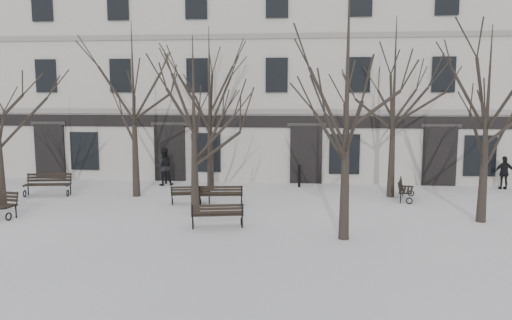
# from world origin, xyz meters

# --- Properties ---
(ground) EXTENTS (100.00, 100.00, 0.00)m
(ground) POSITION_xyz_m (0.00, 0.00, 0.00)
(ground) COLOR white
(ground) RESTS_ON ground
(building) EXTENTS (40.40, 10.20, 11.40)m
(building) POSITION_xyz_m (0.00, 12.96, 5.52)
(building) COLOR #B6B3A9
(building) RESTS_ON ground
(tree_1) EXTENTS (4.61, 4.61, 6.58)m
(tree_1) POSITION_xyz_m (-0.60, 0.89, 4.11)
(tree_1) COLOR black
(tree_1) RESTS_ON ground
(tree_2) EXTENTS (5.68, 5.68, 8.12)m
(tree_2) POSITION_xyz_m (4.71, -1.71, 5.08)
(tree_2) COLOR black
(tree_2) RESTS_ON ground
(tree_3) EXTENTS (4.77, 4.77, 6.81)m
(tree_3) POSITION_xyz_m (9.69, 0.89, 4.26)
(tree_3) COLOR black
(tree_3) RESTS_ON ground
(tree_4) EXTENTS (5.27, 5.27, 7.53)m
(tree_4) POSITION_xyz_m (-3.93, 3.94, 4.71)
(tree_4) COLOR black
(tree_4) RESTS_ON ground
(tree_5) EXTENTS (5.27, 5.27, 7.53)m
(tree_5) POSITION_xyz_m (-0.96, 5.76, 4.71)
(tree_5) COLOR black
(tree_5) RESTS_ON ground
(tree_6) EXTENTS (5.42, 5.42, 7.74)m
(tree_6) POSITION_xyz_m (7.21, 4.95, 4.84)
(tree_6) COLOR black
(tree_6) RESTS_ON ground
(bench_1) EXTENTS (1.83, 0.88, 0.89)m
(bench_1) POSITION_xyz_m (0.12, 2.37, 0.48)
(bench_1) COLOR black
(bench_1) RESTS_ON ground
(bench_2) EXTENTS (1.83, 0.97, 0.88)m
(bench_2) POSITION_xyz_m (0.56, -0.86, 0.48)
(bench_2) COLOR black
(bench_2) RESTS_ON ground
(bench_3) EXTENTS (2.03, 1.00, 0.98)m
(bench_3) POSITION_xyz_m (-7.87, 3.66, 0.54)
(bench_3) COLOR black
(bench_3) RESTS_ON ground
(bench_4) EXTENTS (1.67, 0.92, 0.80)m
(bench_4) POSITION_xyz_m (-1.17, 2.61, 0.44)
(bench_4) COLOR black
(bench_4) RESTS_ON ground
(bench_5) EXTENTS (1.02, 1.82, 0.88)m
(bench_5) POSITION_xyz_m (7.71, 4.40, 0.48)
(bench_5) COLOR black
(bench_5) RESTS_ON ground
(bollard_a) EXTENTS (0.13, 0.13, 1.00)m
(bollard_a) POSITION_xyz_m (-3.49, 7.04, 0.53)
(bollard_a) COLOR black
(bollard_a) RESTS_ON ground
(bollard_b) EXTENTS (0.14, 0.14, 1.12)m
(bollard_b) POSITION_xyz_m (3.19, 6.80, 0.60)
(bollard_b) COLOR black
(bollard_b) RESTS_ON ground
(pedestrian_b) EXTENTS (1.09, 0.96, 1.88)m
(pedestrian_b) POSITION_xyz_m (-3.46, 6.64, 0.00)
(pedestrian_b) COLOR black
(pedestrian_b) RESTS_ON ground
(pedestrian_c) EXTENTS (0.94, 0.42, 1.58)m
(pedestrian_c) POSITION_xyz_m (12.84, 7.28, 0.00)
(pedestrian_c) COLOR black
(pedestrian_c) RESTS_ON ground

